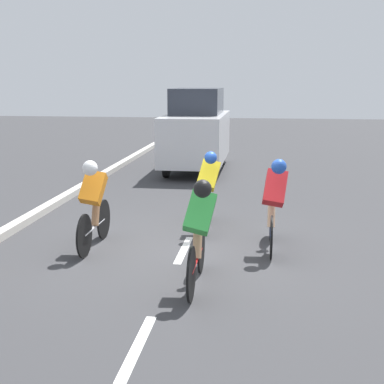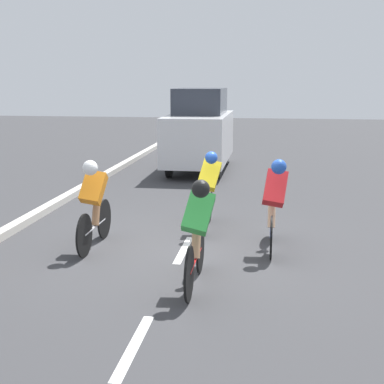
{
  "view_description": "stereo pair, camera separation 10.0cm",
  "coord_description": "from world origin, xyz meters",
  "px_view_note": "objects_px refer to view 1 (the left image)",
  "views": [
    {
      "loc": [
        -1.22,
        8.24,
        2.67
      ],
      "look_at": [
        -0.13,
        0.15,
        0.95
      ],
      "focal_mm": 50.0,
      "sensor_mm": 36.0,
      "label": 1
    },
    {
      "loc": [
        -1.32,
        8.22,
        2.67
      ],
      "look_at": [
        -0.13,
        0.15,
        0.95
      ],
      "focal_mm": 50.0,
      "sensor_mm": 36.0,
      "label": 2
    }
  ],
  "objects_px": {
    "cyclist_red": "(274,201)",
    "support_car": "(196,131)",
    "cyclist_orange": "(93,202)",
    "cyclist_green": "(199,230)",
    "cyclist_yellow": "(207,189)"
  },
  "relations": [
    {
      "from": "cyclist_red",
      "to": "support_car",
      "type": "bearing_deg",
      "value": -73.83
    },
    {
      "from": "cyclist_orange",
      "to": "support_car",
      "type": "xyz_separation_m",
      "value": [
        -0.66,
        -7.8,
        0.41
      ]
    },
    {
      "from": "cyclist_green",
      "to": "support_car",
      "type": "distance_m",
      "value": 9.29
    },
    {
      "from": "cyclist_yellow",
      "to": "cyclist_orange",
      "type": "xyz_separation_m",
      "value": [
        1.67,
        1.34,
        0.02
      ]
    },
    {
      "from": "cyclist_green",
      "to": "cyclist_orange",
      "type": "xyz_separation_m",
      "value": [
        1.85,
        -1.41,
        0.0
      ]
    },
    {
      "from": "cyclist_green",
      "to": "cyclist_red",
      "type": "xyz_separation_m",
      "value": [
        -0.98,
        -1.72,
        0.02
      ]
    },
    {
      "from": "cyclist_yellow",
      "to": "cyclist_green",
      "type": "bearing_deg",
      "value": 93.72
    },
    {
      "from": "cyclist_yellow",
      "to": "cyclist_red",
      "type": "bearing_deg",
      "value": 138.29
    },
    {
      "from": "cyclist_yellow",
      "to": "support_car",
      "type": "relative_size",
      "value": 0.41
    },
    {
      "from": "support_car",
      "to": "cyclist_green",
      "type": "bearing_deg",
      "value": 97.39
    },
    {
      "from": "cyclist_red",
      "to": "support_car",
      "type": "height_order",
      "value": "support_car"
    },
    {
      "from": "cyclist_red",
      "to": "cyclist_orange",
      "type": "relative_size",
      "value": 0.97
    },
    {
      "from": "cyclist_orange",
      "to": "cyclist_green",
      "type": "bearing_deg",
      "value": 142.81
    },
    {
      "from": "cyclist_green",
      "to": "support_car",
      "type": "height_order",
      "value": "support_car"
    },
    {
      "from": "cyclist_green",
      "to": "support_car",
      "type": "bearing_deg",
      "value": -82.61
    }
  ]
}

